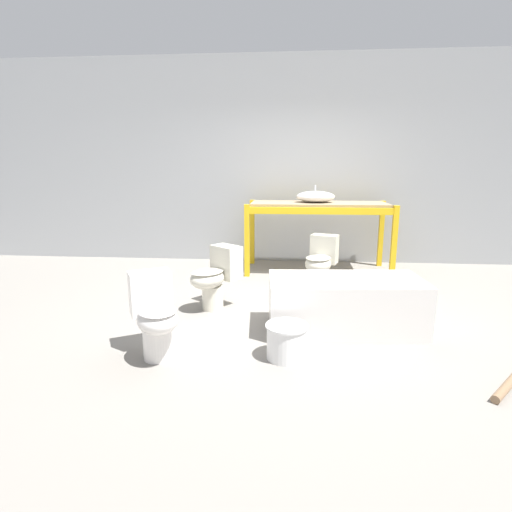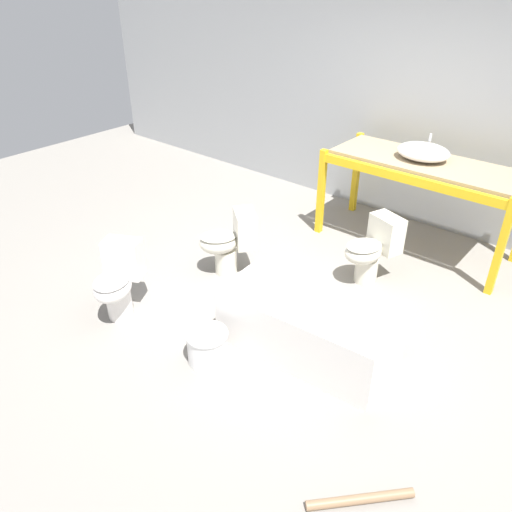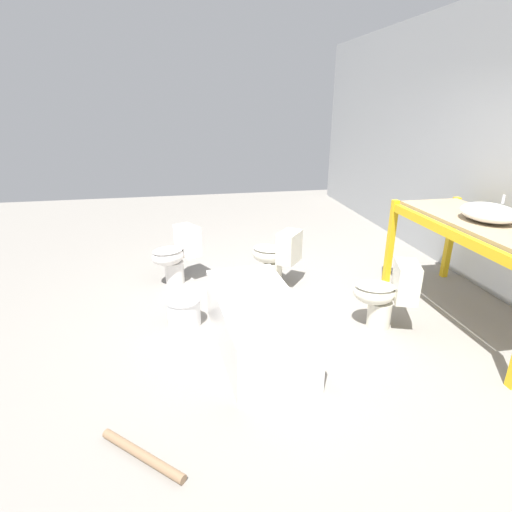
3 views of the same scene
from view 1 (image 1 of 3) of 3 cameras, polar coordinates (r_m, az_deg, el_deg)
The scene contains 10 objects.
ground_plane at distance 4.45m, azimuth 4.43°, elevation -7.29°, with size 12.00×12.00×0.00m, color gray.
warehouse_wall_rear at distance 6.50m, azimuth 4.82°, elevation 13.29°, with size 10.80×0.08×3.20m.
shelving_rack at distance 5.89m, azimuth 8.85°, elevation 6.21°, with size 2.07×0.86×1.02m.
sink_basin at distance 5.88m, azimuth 8.45°, elevation 8.39°, with size 0.55×0.46×0.24m.
bathtub_main at distance 3.85m, azimuth 12.52°, elevation -6.21°, with size 1.45×0.77×0.50m.
toilet_near at distance 4.33m, azimuth -5.90°, elevation -2.88°, with size 0.61×0.64×0.67m.
toilet_far at distance 5.04m, azimuth 9.15°, elevation -0.77°, with size 0.49×0.64×0.67m.
toilet_extra at distance 3.32m, azimuth -14.32°, elevation -8.02°, with size 0.56×0.65×0.67m.
bucket_white at distance 3.27m, azimuth 4.36°, elevation -11.94°, with size 0.34×0.34×0.28m.
loose_pipe at distance 3.45m, azimuth 32.55°, elevation -14.90°, with size 0.49×0.53×0.06m.
Camera 1 is at (0.00, -4.19, 1.50)m, focal length 28.00 mm.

